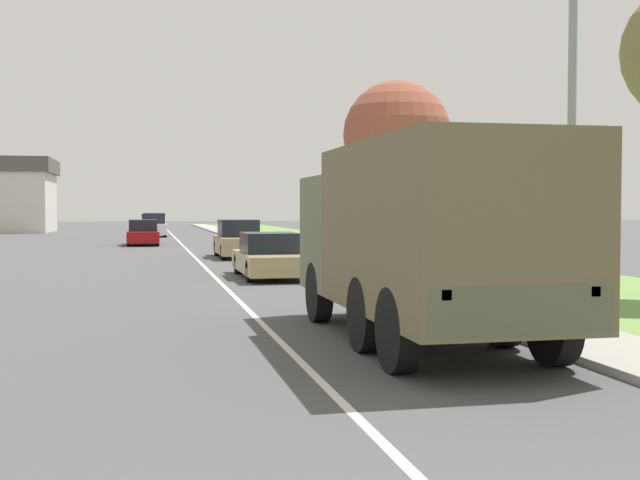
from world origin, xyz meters
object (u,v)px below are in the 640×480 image
at_px(car_third_ahead, 143,234).
at_px(car_farthest_ahead, 151,224).
at_px(military_truck, 422,233).
at_px(car_second_ahead, 238,241).
at_px(car_fourth_ahead, 154,226).
at_px(lamp_post, 562,49).
at_px(car_nearest_ahead, 270,257).

height_order(car_third_ahead, car_farthest_ahead, car_farthest_ahead).
bearing_deg(military_truck, car_second_ahead, 90.86).
xyz_separation_m(car_fourth_ahead, lamp_post, (5.98, -48.28, 3.92)).
relative_size(military_truck, car_fourth_ahead, 1.78).
relative_size(car_second_ahead, car_third_ahead, 1.02).
xyz_separation_m(car_fourth_ahead, car_farthest_ahead, (-0.13, 12.13, -0.05)).
height_order(car_nearest_ahead, car_farthest_ahead, car_farthest_ahead).
xyz_separation_m(car_third_ahead, lamp_post, (6.75, -34.84, 4.03)).
relative_size(car_nearest_ahead, car_farthest_ahead, 0.98).
bearing_deg(military_truck, car_third_ahead, 97.08).
distance_m(car_nearest_ahead, car_third_ahead, 23.03).
bearing_deg(car_nearest_ahead, military_truck, -87.62).
relative_size(car_second_ahead, car_fourth_ahead, 1.17).
distance_m(military_truck, lamp_post, 3.83).
bearing_deg(car_nearest_ahead, car_third_ahead, 99.58).
xyz_separation_m(car_nearest_ahead, car_third_ahead, (-3.83, 22.71, 0.03)).
height_order(military_truck, car_fourth_ahead, military_truck).
xyz_separation_m(car_nearest_ahead, car_farthest_ahead, (-3.20, 48.28, 0.10)).
bearing_deg(car_second_ahead, lamp_post, -82.95).
relative_size(car_nearest_ahead, car_fourth_ahead, 1.19).
bearing_deg(military_truck, lamp_post, 2.52).
bearing_deg(car_third_ahead, car_second_ahead, -72.47).
height_order(car_farthest_ahead, lamp_post, lamp_post).
relative_size(car_third_ahead, car_fourth_ahead, 1.15).
bearing_deg(military_truck, car_fourth_ahead, 94.23).
relative_size(car_third_ahead, car_farthest_ahead, 0.95).
bearing_deg(lamp_post, car_nearest_ahead, 103.50).
relative_size(military_truck, car_second_ahead, 1.52).
distance_m(car_nearest_ahead, car_farthest_ahead, 48.39).
distance_m(car_second_ahead, car_third_ahead, 13.30).
height_order(car_second_ahead, car_third_ahead, car_second_ahead).
distance_m(car_third_ahead, car_farthest_ahead, 25.58).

